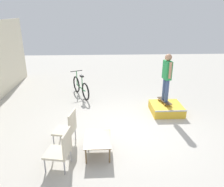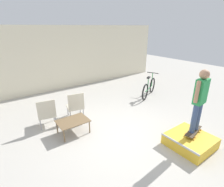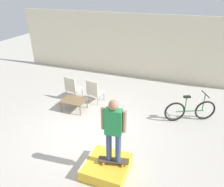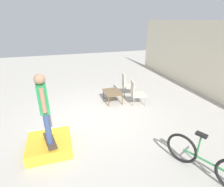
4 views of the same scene
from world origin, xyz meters
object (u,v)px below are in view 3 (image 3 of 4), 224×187
Objects in this scene: person_skater at (114,127)px; patio_chair_right at (94,91)px; skate_ramp_box at (107,167)px; coffee_table at (74,101)px; skateboard_on_ramp at (113,160)px; bicycle at (190,110)px; patio_chair_left at (73,87)px.

person_skater reaches higher than patio_chair_right.
skate_ramp_box is 3.61m from patio_chair_right.
person_skater is at bearing -44.14° from coffee_table.
skate_ramp_box is at bearing -46.58° from coffee_table.
bicycle reaches higher than skateboard_on_ramp.
person_skater reaches higher than patio_chair_left.
person_skater is at bearing 143.10° from patio_chair_left.
skate_ramp_box is at bearing -172.58° from person_skater.
skateboard_on_ramp is 0.82× the size of patio_chair_right.
skate_ramp_box is 3.23m from coffee_table.
skateboard_on_ramp is at bearing -143.41° from bicycle.
skate_ramp_box is at bearing 130.69° from patio_chair_right.
skateboard_on_ramp is at bearing 133.15° from patio_chair_right.
skateboard_on_ramp is at bearing 143.10° from patio_chair_left.
person_skater reaches higher than skate_ramp_box.
person_skater reaches higher than coffee_table.
bicycle is (1.61, 3.06, -0.97)m from person_skater.
person_skater reaches higher than bicycle.
skateboard_on_ramp reaches higher than skate_ramp_box.
coffee_table is 0.94× the size of patio_chair_left.
person_skater is 1.76× the size of patio_chair_left.
person_skater is at bearing 133.15° from patio_chair_right.
skateboard_on_ramp is at bearing 83.90° from person_skater.
skate_ramp_box is 1.14× the size of patio_chair_right.
patio_chair_left is 0.58× the size of bicycle.
patio_chair_right is (0.46, 0.79, 0.12)m from coffee_table.
person_skater is (0.00, -0.00, 0.97)m from skateboard_on_ramp.
patio_chair_left is (-2.71, 3.13, 0.34)m from skate_ramp_box.
patio_chair_left is 0.95m from patio_chair_right.
skateboard_on_ramp is 0.48× the size of bicycle.
patio_chair_left is 1.00× the size of patio_chair_right.
patio_chair_left reaches higher than skateboard_on_ramp.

